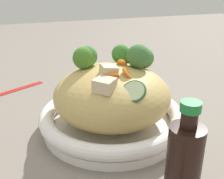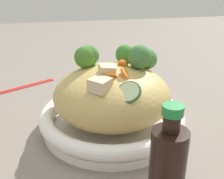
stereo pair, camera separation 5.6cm
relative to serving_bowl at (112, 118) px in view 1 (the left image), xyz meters
The scene contains 9 objects.
ground_plane 0.02m from the serving_bowl, ahead, with size 3.00×3.00×0.00m, color slate.
serving_bowl is the anchor object (origin of this frame).
noodle_heap 0.05m from the serving_bowl, 76.06° to the right, with size 0.24×0.24×0.12m.
broccoli_florets 0.13m from the serving_bowl, 147.05° to the left, with size 0.13×0.19×0.07m.
carrot_coins 0.12m from the serving_bowl, 23.28° to the left, with size 0.08×0.07×0.03m.
zucchini_slices 0.10m from the serving_bowl, 66.90° to the left, with size 0.21×0.10×0.03m.
chicken_chunks 0.12m from the serving_bowl, 28.94° to the right, with size 0.08×0.06×0.04m.
soy_sauce_bottle 0.24m from the serving_bowl, ahead, with size 0.05×0.05×0.17m.
chopsticks_pair 0.35m from the serving_bowl, 140.87° to the right, with size 0.12×0.21×0.01m.
Camera 1 is at (0.49, -0.17, 0.31)m, focal length 43.85 mm.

